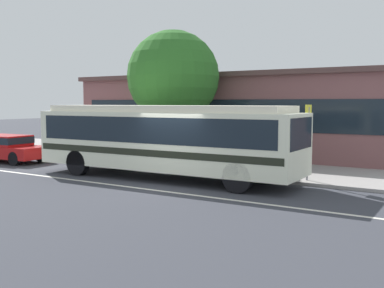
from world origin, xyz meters
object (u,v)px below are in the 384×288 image
sedan_behind_bus (6,147)px  pedestrian_standing_by_tree (115,141)px  transit_bus (164,136)px  street_tree_near_stop (173,77)px  pedestrian_waiting_near_sign (204,144)px  bus_stop_sign (308,132)px  pedestrian_walking_along_curb (173,145)px

sedan_behind_bus → pedestrian_standing_by_tree: bearing=19.7°
transit_bus → sedan_behind_bus: transit_bus is taller
transit_bus → street_tree_near_stop: (-2.33, 3.99, 2.47)m
pedestrian_waiting_near_sign → bus_stop_sign: size_ratio=0.65×
bus_stop_sign → transit_bus: bearing=-158.8°
pedestrian_walking_along_curb → street_tree_near_stop: size_ratio=0.27×
pedestrian_walking_along_curb → bus_stop_sign: 5.82m
transit_bus → pedestrian_standing_by_tree: transit_bus is taller
pedestrian_standing_by_tree → bus_stop_sign: (8.98, 0.01, 0.71)m
sedan_behind_bus → pedestrian_standing_by_tree: size_ratio=2.57×
pedestrian_standing_by_tree → pedestrian_walking_along_curb: bearing=0.3°
bus_stop_sign → street_tree_near_stop: 7.84m
pedestrian_standing_by_tree → street_tree_near_stop: size_ratio=0.28×
sedan_behind_bus → transit_bus: bearing=0.1°
transit_bus → street_tree_near_stop: street_tree_near_stop is taller
pedestrian_waiting_near_sign → street_tree_near_stop: (-2.68, 1.61, 2.94)m
pedestrian_waiting_near_sign → bus_stop_sign: bus_stop_sign is taller
pedestrian_waiting_near_sign → pedestrian_walking_along_curb: size_ratio=1.03×
street_tree_near_stop → pedestrian_waiting_near_sign: bearing=-31.0°
bus_stop_sign → street_tree_near_stop: bearing=163.9°
sedan_behind_bus → pedestrian_walking_along_curb: (8.54, 1.93, 0.37)m
transit_bus → pedestrian_standing_by_tree: bearing=155.3°
pedestrian_waiting_near_sign → bus_stop_sign: bearing=-6.1°
sedan_behind_bus → street_tree_near_stop: size_ratio=0.71×
transit_bus → pedestrian_walking_along_curb: (-0.89, 1.91, -0.52)m
transit_bus → pedestrian_standing_by_tree: size_ratio=6.23×
pedestrian_waiting_near_sign → street_tree_near_stop: bearing=149.0°
bus_stop_sign → pedestrian_walking_along_curb: bearing=179.9°
transit_bus → sedan_behind_bus: (-9.43, -0.02, -0.88)m
sedan_behind_bus → street_tree_near_stop: street_tree_near_stop is taller
pedestrian_walking_along_curb → pedestrian_standing_by_tree: (-3.21, -0.02, 0.02)m
pedestrian_walking_along_curb → pedestrian_standing_by_tree: bearing=-179.7°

